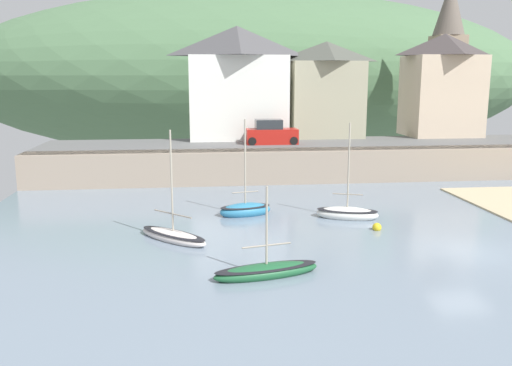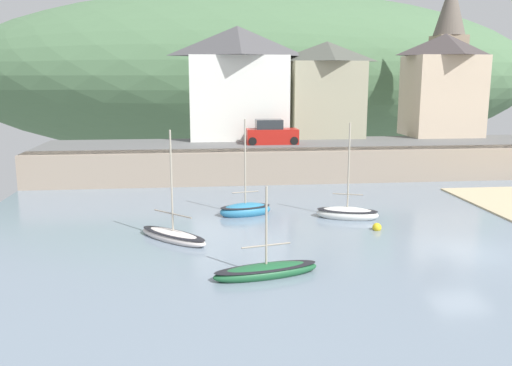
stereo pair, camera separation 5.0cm
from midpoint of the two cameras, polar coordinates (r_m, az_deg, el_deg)
name	(u,v)px [view 1 (the left image)]	position (r m, az deg, el deg)	size (l,w,h in m)	color
quay_seawall	(352,162)	(41.78, 10.04, 2.23)	(48.00, 9.40, 2.40)	gray
hillside_backdrop	(251,76)	(77.70, -0.52, 11.20)	(80.00, 44.00, 22.32)	#4F734D
waterfront_building_left	(237,82)	(47.43, -2.02, 10.57)	(8.52, 6.07, 9.50)	white
waterfront_building_centre	(326,89)	(48.66, 7.32, 9.78)	(6.58, 4.34, 8.28)	#A29E83
waterfront_building_right	(442,84)	(52.21, 18.96, 9.77)	(6.48, 5.39, 9.03)	beige
church_with_spire	(447,53)	(56.78, 19.43, 12.74)	(3.00, 3.00, 14.52)	gray
sailboat_nearest_shore	(245,210)	(30.63, -1.18, -2.82)	(3.19, 1.96, 5.60)	teal
motorboat_with_cabin	(347,213)	(30.38, 9.51, -3.15)	(3.66, 2.38, 5.45)	white
sailboat_white_hull	(173,236)	(26.29, -8.75, -5.49)	(3.77, 3.75, 5.42)	silver
dinghy_open_wooden	(267,271)	(21.48, 1.04, -9.20)	(4.45, 2.07, 3.74)	#1F5D34
parked_car_near_slipway	(271,134)	(43.43, 1.55, 5.19)	(4.11, 1.82, 1.95)	#B01D16
mooring_buoy	(377,227)	(28.37, 12.54, -4.57)	(0.46, 0.46, 0.46)	yellow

